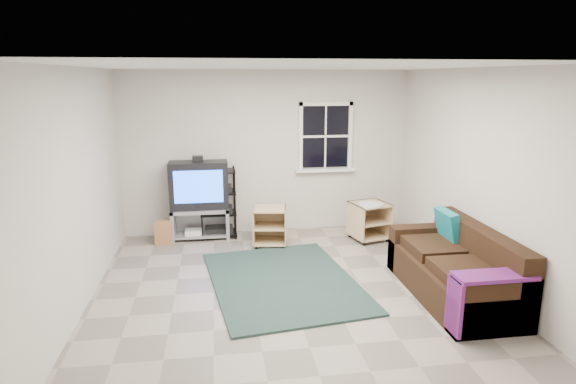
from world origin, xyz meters
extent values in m
plane|color=gray|center=(0.00, 0.00, 0.00)|extent=(4.60, 4.60, 0.00)
plane|color=white|center=(0.00, 0.00, 2.60)|extent=(4.60, 4.60, 0.00)
plane|color=beige|center=(0.00, 2.30, 1.30)|extent=(4.60, 0.00, 4.60)
plane|color=beige|center=(0.00, -2.30, 1.30)|extent=(4.60, 0.00, 4.60)
plane|color=beige|center=(-2.30, 0.00, 1.30)|extent=(0.00, 4.60, 4.60)
plane|color=beige|center=(2.30, 0.00, 1.30)|extent=(0.00, 4.60, 4.60)
cube|color=black|center=(0.95, 2.28, 1.55)|extent=(0.80, 0.01, 1.02)
cube|color=white|center=(0.95, 2.26, 2.07)|extent=(0.88, 0.06, 0.06)
cube|color=white|center=(0.95, 2.25, 1.00)|extent=(0.98, 0.14, 0.05)
cube|color=white|center=(0.54, 2.26, 1.55)|extent=(0.06, 0.06, 1.10)
cube|color=white|center=(1.36, 2.26, 1.55)|extent=(0.06, 0.06, 1.10)
cube|color=white|center=(0.95, 2.27, 1.55)|extent=(0.78, 0.04, 0.04)
cube|color=#95949C|center=(-1.09, 2.05, 0.46)|extent=(0.89, 0.45, 0.05)
cube|color=#95949C|center=(-1.51, 2.05, 0.25)|extent=(0.05, 0.45, 0.49)
cube|color=#95949C|center=(-0.67, 2.05, 0.25)|extent=(0.05, 0.45, 0.49)
cube|color=#95949C|center=(-1.09, 2.05, 0.06)|extent=(0.79, 0.41, 0.04)
cube|color=#95949C|center=(-1.09, 2.25, 0.25)|extent=(0.89, 0.04, 0.49)
cube|color=silver|center=(-1.20, 2.01, 0.12)|extent=(0.27, 0.21, 0.07)
cube|color=black|center=(-0.90, 2.05, 0.11)|extent=(0.18, 0.16, 0.05)
cube|color=black|center=(-1.09, 2.05, 0.86)|extent=(0.89, 0.38, 0.73)
cube|color=#1E54FF|center=(-1.09, 1.85, 0.87)|extent=(0.73, 0.01, 0.50)
cube|color=black|center=(-1.09, 2.05, 1.27)|extent=(0.16, 0.12, 0.09)
cylinder|color=black|center=(-1.07, 1.89, 0.56)|extent=(0.02, 0.02, 1.11)
cylinder|color=black|center=(-0.55, 1.89, 0.56)|extent=(0.02, 0.02, 1.11)
cylinder|color=black|center=(-1.07, 2.26, 0.56)|extent=(0.02, 0.02, 1.11)
cylinder|color=black|center=(-0.55, 2.26, 0.56)|extent=(0.02, 0.02, 1.11)
cube|color=black|center=(-0.81, 2.08, 0.05)|extent=(0.56, 0.41, 0.02)
cube|color=black|center=(-0.81, 2.08, 0.11)|extent=(0.44, 0.32, 0.09)
cube|color=black|center=(-0.81, 2.08, 0.39)|extent=(0.56, 0.41, 0.02)
cube|color=black|center=(-0.81, 2.08, 0.44)|extent=(0.44, 0.32, 0.09)
cube|color=black|center=(-0.81, 2.08, 0.73)|extent=(0.56, 0.41, 0.02)
cube|color=black|center=(-0.81, 2.08, 0.78)|extent=(0.44, 0.32, 0.09)
cube|color=black|center=(-0.81, 2.08, 1.06)|extent=(0.56, 0.41, 0.02)
cube|color=tan|center=(-0.05, 1.56, 0.57)|extent=(0.56, 0.56, 0.02)
cube|color=tan|center=(-0.05, 1.56, 0.06)|extent=(0.56, 0.56, 0.02)
cube|color=tan|center=(-0.28, 1.60, 0.32)|extent=(0.09, 0.49, 0.53)
cube|color=tan|center=(0.19, 1.53, 0.32)|extent=(0.09, 0.49, 0.53)
cube|color=tan|center=(-0.01, 1.80, 0.32)|extent=(0.45, 0.09, 0.53)
cube|color=tan|center=(-0.05, 1.56, 0.29)|extent=(0.51, 0.53, 0.02)
cylinder|color=black|center=(-0.27, 1.40, 0.02)|extent=(0.05, 0.05, 0.05)
cylinder|color=black|center=(0.18, 1.73, 0.02)|extent=(0.05, 0.05, 0.05)
cube|color=tan|center=(1.51, 1.58, 0.57)|extent=(0.64, 0.64, 0.02)
cube|color=tan|center=(1.51, 1.58, 0.07)|extent=(0.64, 0.64, 0.02)
cube|color=tan|center=(1.27, 1.52, 0.32)|extent=(0.15, 0.52, 0.53)
cube|color=tan|center=(1.76, 1.64, 0.32)|extent=(0.15, 0.52, 0.53)
cube|color=tan|center=(1.45, 1.82, 0.32)|extent=(0.47, 0.14, 0.53)
cube|color=tan|center=(1.51, 1.58, 0.30)|extent=(0.59, 0.61, 0.02)
cylinder|color=black|center=(1.36, 1.32, 0.03)|extent=(0.06, 0.06, 0.06)
cylinder|color=black|center=(1.67, 1.83, 0.03)|extent=(0.06, 0.06, 0.06)
cylinder|color=silver|center=(1.49, 1.46, 0.60)|extent=(0.38, 0.38, 0.03)
cube|color=black|center=(1.84, -0.51, 0.20)|extent=(0.86, 1.91, 0.40)
cube|color=black|center=(2.16, -0.51, 0.61)|extent=(0.23, 1.91, 0.41)
cube|color=black|center=(1.84, 0.34, 0.30)|extent=(0.86, 0.23, 0.59)
cube|color=black|center=(1.84, -1.35, 0.30)|extent=(0.86, 0.23, 0.59)
cube|color=black|center=(1.76, -0.89, 0.46)|extent=(0.57, 0.69, 0.12)
cube|color=black|center=(1.76, -0.12, 0.46)|extent=(0.57, 0.69, 0.12)
cube|color=teal|center=(2.01, 0.02, 0.69)|extent=(0.19, 0.46, 0.40)
cube|color=#0E259B|center=(1.82, -1.35, 0.61)|extent=(0.79, 0.29, 0.04)
cube|color=#0E259B|center=(1.43, -1.35, 0.32)|extent=(0.04, 0.29, 0.55)
cube|color=black|center=(-0.04, 0.17, 0.01)|extent=(2.00, 2.55, 0.03)
cube|color=#9E6847|center=(-1.65, 1.84, 0.18)|extent=(0.26, 0.17, 0.36)
camera|label=1|loc=(-0.81, -5.34, 2.49)|focal=30.00mm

